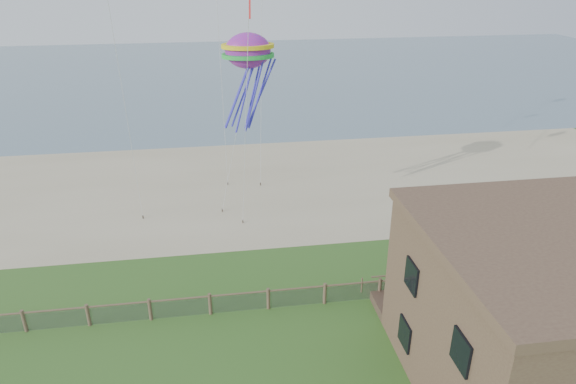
% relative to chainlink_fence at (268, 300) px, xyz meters
% --- Properties ---
extents(sand_beach, '(72.00, 20.00, 0.02)m').
position_rel_chainlink_fence_xyz_m(sand_beach, '(0.00, 16.00, -0.55)').
color(sand_beach, tan).
rests_on(sand_beach, ground).
extents(ocean, '(160.00, 68.00, 0.02)m').
position_rel_chainlink_fence_xyz_m(ocean, '(0.00, 60.00, -0.55)').
color(ocean, slate).
rests_on(ocean, ground).
extents(chainlink_fence, '(36.20, 0.20, 1.25)m').
position_rel_chainlink_fence_xyz_m(chainlink_fence, '(0.00, 0.00, 0.00)').
color(chainlink_fence, '#4F3C2C').
rests_on(chainlink_fence, ground).
extents(motel_deck, '(15.00, 2.00, 0.50)m').
position_rel_chainlink_fence_xyz_m(motel_deck, '(13.00, -1.00, -0.30)').
color(motel_deck, brown).
rests_on(motel_deck, ground).
extents(picnic_table, '(1.73, 1.34, 0.71)m').
position_rel_chainlink_fence_xyz_m(picnic_table, '(8.08, -1.00, -0.19)').
color(picnic_table, brown).
rests_on(picnic_table, ground).
extents(octopus_kite, '(3.67, 3.16, 6.35)m').
position_rel_chainlink_fence_xyz_m(octopus_kite, '(-0.01, 8.64, 9.65)').
color(octopus_kite, '#F62656').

